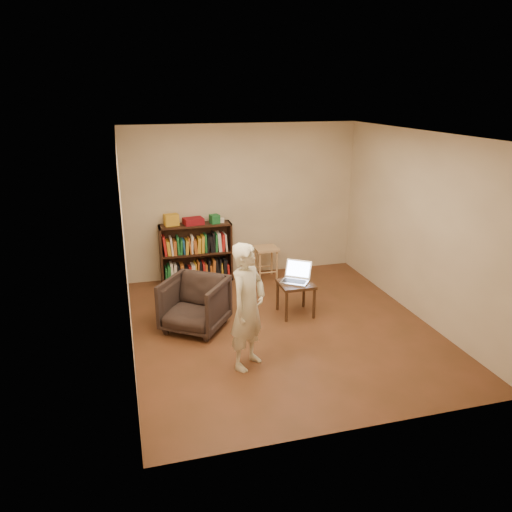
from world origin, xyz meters
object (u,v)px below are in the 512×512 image
object	(u,v)px
armchair	(195,304)
laptop	(296,277)
bookshelf	(196,256)
person	(248,307)
side_table	(296,288)
stool	(266,253)

from	to	relation	value
armchair	laptop	bearing A→B (deg)	41.21
bookshelf	person	size ratio (longest dim) A/B	0.79
side_table	person	size ratio (longest dim) A/B	0.32
stool	side_table	world-z (taller)	stool
stool	person	xyz separation A→B (m)	(-1.02, -2.72, 0.31)
side_table	person	xyz separation A→B (m)	(-1.02, -1.20, 0.35)
bookshelf	laptop	xyz separation A→B (m)	(1.20, -1.65, 0.11)
stool	armchair	bearing A→B (deg)	-132.56
stool	armchair	distance (m)	2.18
person	armchair	bearing A→B (deg)	70.10
bookshelf	laptop	size ratio (longest dim) A/B	2.26
bookshelf	armchair	world-z (taller)	bookshelf
stool	side_table	size ratio (longest dim) A/B	1.14
armchair	side_table	xyz separation A→B (m)	(1.47, 0.08, 0.04)
side_table	laptop	bearing A→B (deg)	70.76
side_table	laptop	distance (m)	0.16
person	laptop	bearing A→B (deg)	8.40
armchair	laptop	distance (m)	1.52
armchair	side_table	distance (m)	1.48
bookshelf	stool	distance (m)	1.19
stool	laptop	bearing A→B (deg)	-89.03
bookshelf	armchair	xyz separation A→B (m)	(-0.30, -1.80, -0.08)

